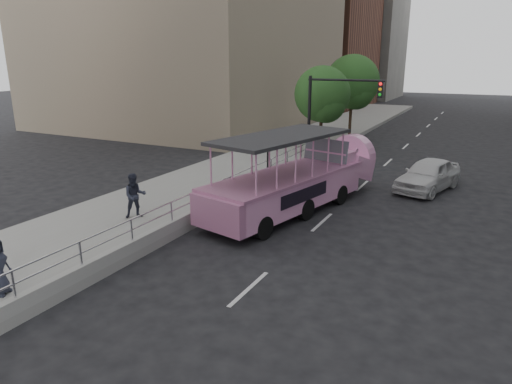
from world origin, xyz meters
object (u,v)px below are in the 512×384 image
at_px(car, 428,175).
at_px(parking_sign, 268,154).
at_px(duck_boat, 300,180).
at_px(street_tree_near, 323,96).
at_px(pedestrian_mid, 135,196).
at_px(traffic_signal, 330,108).
at_px(street_tree_far, 353,84).

distance_m(car, parking_sign, 7.75).
distance_m(duck_boat, street_tree_near, 11.28).
relative_size(pedestrian_mid, traffic_signal, 0.33).
distance_m(pedestrian_mid, parking_sign, 7.00).
bearing_deg(street_tree_far, car, -58.00).
height_order(duck_boat, traffic_signal, traffic_signal).
bearing_deg(duck_boat, street_tree_far, 98.98).
bearing_deg(street_tree_far, duck_boat, -81.02).
bearing_deg(pedestrian_mid, duck_boat, -2.96).
bearing_deg(car, traffic_signal, 176.88).
xyz_separation_m(pedestrian_mid, street_tree_near, (1.90, 15.42, 2.67)).
relative_size(traffic_signal, street_tree_near, 0.91).
xyz_separation_m(street_tree_near, street_tree_far, (0.20, 6.00, 0.49)).
relative_size(car, pedestrian_mid, 2.63).
distance_m(parking_sign, traffic_signal, 5.81).
bearing_deg(pedestrian_mid, parking_sign, 21.90).
bearing_deg(street_tree_near, traffic_signal, -65.02).
relative_size(car, parking_sign, 1.60).
height_order(car, traffic_signal, traffic_signal).
bearing_deg(duck_boat, pedestrian_mid, -134.47).
bearing_deg(street_tree_near, duck_boat, -75.09).
bearing_deg(duck_boat, street_tree_near, 104.91).
height_order(car, street_tree_near, street_tree_near).
height_order(duck_boat, street_tree_far, street_tree_far).
bearing_deg(car, duck_boat, -114.74).
xyz_separation_m(duck_boat, traffic_signal, (-1.23, 7.18, 2.29)).
distance_m(duck_boat, street_tree_far, 17.10).
bearing_deg(traffic_signal, duck_boat, -80.30).
distance_m(pedestrian_mid, traffic_signal, 12.71).
xyz_separation_m(duck_boat, parking_sign, (-2.38, 1.76, 0.55)).
height_order(duck_boat, car, duck_boat).
height_order(parking_sign, street_tree_near, street_tree_near).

